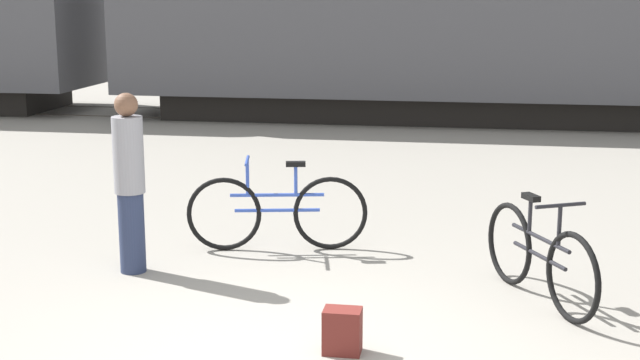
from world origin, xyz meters
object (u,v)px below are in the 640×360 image
object	(u,v)px
bicycle_blue	(277,212)
backpack	(342,331)
bicycle_black	(539,257)
person_in_grey	(130,182)

from	to	relation	value
bicycle_blue	backpack	world-z (taller)	bicycle_blue
bicycle_black	bicycle_blue	bearing A→B (deg)	155.61
bicycle_black	backpack	size ratio (longest dim) A/B	4.74
backpack	bicycle_black	bearing A→B (deg)	42.68
backpack	person_in_grey	bearing A→B (deg)	144.62
bicycle_black	bicycle_blue	distance (m)	2.80
person_in_grey	bicycle_blue	bearing A→B (deg)	24.33
bicycle_black	person_in_grey	distance (m)	3.79
person_in_grey	backpack	xyz separation A→B (m)	(2.25, -1.60, -0.71)
bicycle_black	backpack	bearing A→B (deg)	-137.32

